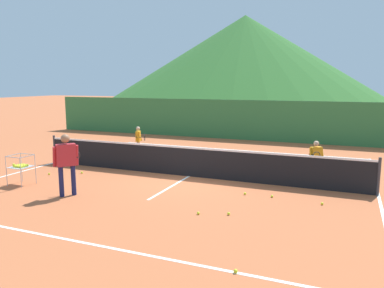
% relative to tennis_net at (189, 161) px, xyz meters
% --- Properties ---
extents(ground_plane, '(120.00, 120.00, 0.00)m').
position_rel_tennis_net_xyz_m(ground_plane, '(0.00, 0.00, -0.50)').
color(ground_plane, '#BC6038').
extents(line_baseline_near, '(11.16, 0.08, 0.01)m').
position_rel_tennis_net_xyz_m(line_baseline_near, '(0.00, -5.56, -0.50)').
color(line_baseline_near, white).
rests_on(line_baseline_near, ground).
extents(line_baseline_far, '(11.16, 0.08, 0.01)m').
position_rel_tennis_net_xyz_m(line_baseline_far, '(0.00, 5.33, -0.50)').
color(line_baseline_far, white).
rests_on(line_baseline_far, ground).
extents(line_sideline_west, '(0.08, 10.89, 0.01)m').
position_rel_tennis_net_xyz_m(line_sideline_west, '(-5.58, 0.00, -0.50)').
color(line_sideline_west, white).
rests_on(line_sideline_west, ground).
extents(line_sideline_east, '(0.08, 10.89, 0.01)m').
position_rel_tennis_net_xyz_m(line_sideline_east, '(5.58, 0.00, -0.50)').
color(line_sideline_east, white).
rests_on(line_sideline_east, ground).
extents(line_service_center, '(0.08, 5.49, 0.01)m').
position_rel_tennis_net_xyz_m(line_service_center, '(0.00, 0.00, -0.50)').
color(line_service_center, white).
rests_on(line_service_center, ground).
extents(tennis_net, '(11.18, 0.08, 1.05)m').
position_rel_tennis_net_xyz_m(tennis_net, '(0.00, 0.00, 0.00)').
color(tennis_net, '#333338').
rests_on(tennis_net, ground).
extents(instructor, '(0.59, 0.81, 1.68)m').
position_rel_tennis_net_xyz_m(instructor, '(-2.18, -3.22, 0.51)').
color(instructor, '#191E4C').
rests_on(instructor, ground).
extents(student_0, '(0.56, 0.50, 1.22)m').
position_rel_tennis_net_xyz_m(student_0, '(-3.35, 2.51, 0.23)').
color(student_0, silver).
rests_on(student_0, ground).
extents(student_1, '(0.47, 0.65, 1.23)m').
position_rel_tennis_net_xyz_m(student_1, '(3.82, 1.19, 0.24)').
color(student_1, navy).
rests_on(student_1, ground).
extents(ball_cart, '(0.58, 0.58, 0.90)m').
position_rel_tennis_net_xyz_m(ball_cart, '(-4.21, -2.88, 0.08)').
color(ball_cart, '#B7B7BC').
rests_on(ball_cart, ground).
extents(tennis_ball_0, '(0.07, 0.07, 0.07)m').
position_rel_tennis_net_xyz_m(tennis_ball_0, '(1.62, -3.25, -0.47)').
color(tennis_ball_0, yellow).
rests_on(tennis_ball_0, ground).
extents(tennis_ball_1, '(0.07, 0.07, 0.07)m').
position_rel_tennis_net_xyz_m(tennis_ball_1, '(2.95, -1.27, -0.47)').
color(tennis_ball_1, yellow).
rests_on(tennis_ball_1, ground).
extents(tennis_ball_2, '(0.07, 0.07, 0.07)m').
position_rel_tennis_net_xyz_m(tennis_ball_2, '(2.22, -1.31, -0.47)').
color(tennis_ball_2, yellow).
rests_on(tennis_ball_2, ground).
extents(tennis_ball_3, '(0.07, 0.07, 0.07)m').
position_rel_tennis_net_xyz_m(tennis_ball_3, '(3.19, -5.57, -0.47)').
color(tennis_ball_3, yellow).
rests_on(tennis_ball_3, ground).
extents(tennis_ball_4, '(0.07, 0.07, 0.07)m').
position_rel_tennis_net_xyz_m(tennis_ball_4, '(2.28, -3.02, -0.47)').
color(tennis_ball_4, yellow).
rests_on(tennis_ball_4, ground).
extents(tennis_ball_5, '(0.07, 0.07, 0.07)m').
position_rel_tennis_net_xyz_m(tennis_ball_5, '(-3.48, -1.03, -0.47)').
color(tennis_ball_5, yellow).
rests_on(tennis_ball_5, ground).
extents(tennis_ball_6, '(0.07, 0.07, 0.07)m').
position_rel_tennis_net_xyz_m(tennis_ball_6, '(4.22, -1.42, -0.47)').
color(tennis_ball_6, yellow).
rests_on(tennis_ball_6, ground).
extents(tennis_ball_7, '(0.07, 0.07, 0.07)m').
position_rel_tennis_net_xyz_m(tennis_ball_7, '(-4.36, -1.60, -0.47)').
color(tennis_ball_7, yellow).
rests_on(tennis_ball_7, ground).
extents(windscreen_fence, '(24.55, 0.08, 2.12)m').
position_rel_tennis_net_xyz_m(windscreen_fence, '(0.00, 8.48, 0.56)').
color(windscreen_fence, '#33753D').
rests_on(windscreen_fence, ground).
extents(hill_0, '(49.48, 49.48, 15.09)m').
position_rel_tennis_net_xyz_m(hill_0, '(-13.84, 58.80, 7.05)').
color(hill_0, '#2D6628').
rests_on(hill_0, ground).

